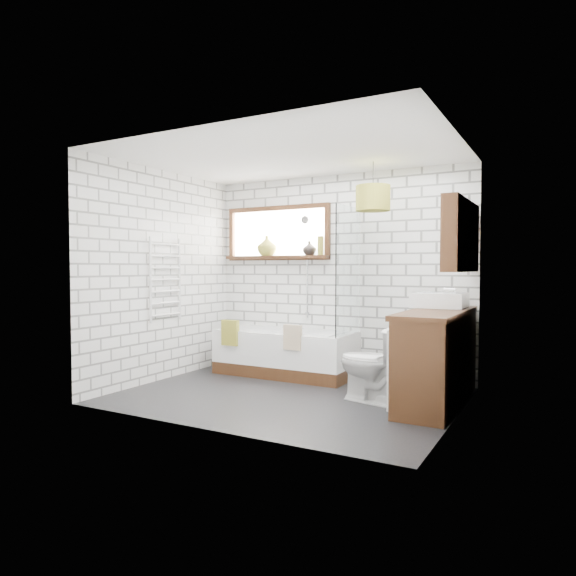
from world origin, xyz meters
The scene contains 22 objects.
floor centered at (0.00, 0.00, -0.01)m, with size 3.40×2.60×0.01m, color black.
ceiling centered at (0.00, 0.00, 2.50)m, with size 3.40×2.60×0.01m, color white.
wall_back centered at (0.00, 1.30, 1.25)m, with size 3.40×0.01×2.50m, color white.
wall_front centered at (0.00, -1.30, 1.25)m, with size 3.40×0.01×2.50m, color white.
wall_left centered at (-1.70, 0.00, 1.25)m, with size 0.01×2.60×2.50m, color white.
wall_right centered at (1.70, 0.00, 1.25)m, with size 0.01×2.60×2.50m, color white.
window centered at (-0.85, 1.26, 1.80)m, with size 1.52×0.16×0.68m, color black.
towel_radiator centered at (-1.66, 0.00, 1.20)m, with size 0.06×0.52×1.00m, color white.
mirror_cabinet centered at (1.62, 0.60, 1.65)m, with size 0.16×1.20×0.70m, color black.
shower_riser centered at (-0.40, 1.26, 1.35)m, with size 0.02×0.02×1.30m, color silver.
bathtub centered at (-0.53, 0.92, 0.28)m, with size 1.71×0.76×0.55m, color white.
shower_screen centered at (0.30, 0.92, 1.30)m, with size 0.02×0.72×1.50m, color white.
towel_green centered at (-1.11, 0.54, 0.53)m, with size 0.23×0.06×0.32m, color olive.
towel_beige centered at (-0.23, 0.54, 0.53)m, with size 0.22×0.06×0.29m, color tan.
vanity centered at (1.44, 0.44, 0.46)m, with size 0.52×1.62×0.92m, color black.
basin centered at (1.38, 0.80, 1.00)m, with size 0.52×0.46×0.15m, color white.
tap centered at (1.54, 0.80, 1.05)m, with size 0.03×0.03×0.14m, color silver.
toilet centered at (0.88, 0.20, 0.39)m, with size 0.76×0.43×0.78m, color white.
vase_olive centered at (-0.99, 1.23, 1.61)m, with size 0.26×0.26×0.27m, color olive.
vase_dark centered at (-0.36, 1.23, 1.57)m, with size 0.17×0.17×0.18m, color black.
bottle centered at (-0.20, 1.23, 1.60)m, with size 0.08×0.08×0.24m, color olive.
pendant centered at (0.66, 0.74, 2.10)m, with size 0.38×0.38×0.28m, color olive.
Camera 1 is at (2.56, -4.65, 1.34)m, focal length 32.00 mm.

